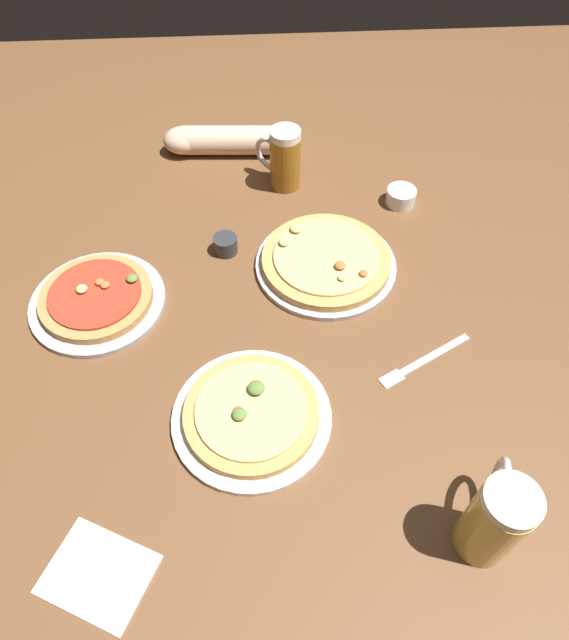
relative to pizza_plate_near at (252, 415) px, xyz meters
The scene contains 11 objects.
ground_plane 0.21m from the pizza_plate_near, 70.93° to the left, with size 2.40×2.40×0.03m, color brown.
pizza_plate_near is the anchor object (origin of this frame).
pizza_plate_far 0.41m from the pizza_plate_near, 137.26° to the left, with size 0.27×0.27×0.05m.
pizza_plate_side 0.39m from the pizza_plate_near, 64.87° to the left, with size 0.30×0.30×0.05m.
beer_mug_dark 0.41m from the pizza_plate_near, 33.31° to the right, with size 0.09×0.14×0.17m.
beer_mug_amber 0.65m from the pizza_plate_near, 81.63° to the left, with size 0.11×0.10×0.15m.
ramekin_sauce 0.66m from the pizza_plate_near, 56.57° to the left, with size 0.07×0.07×0.04m, color white.
ramekin_butter 0.42m from the pizza_plate_near, 96.27° to the left, with size 0.05×0.05×0.04m, color #333338.
napkin_folded 0.33m from the pizza_plate_near, 133.74° to the right, with size 0.15×0.12×0.01m, color white.
fork_left 0.34m from the pizza_plate_near, 17.40° to the left, with size 0.19×0.11×0.01m.
diner_arm 0.77m from the pizza_plate_near, 94.41° to the left, with size 0.31×0.09×0.07m.
Camera 1 is at (-0.04, -0.68, 0.89)m, focal length 32.11 mm.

